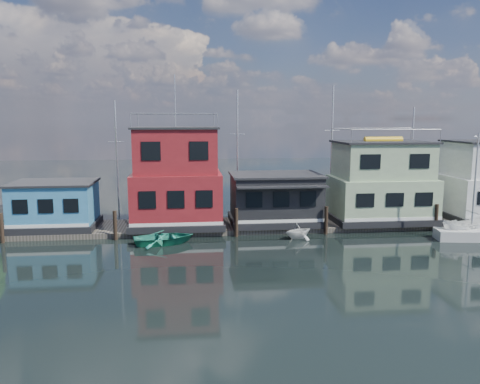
{
  "coord_description": "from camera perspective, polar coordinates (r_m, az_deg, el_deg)",
  "views": [
    {
      "loc": [
        -7.47,
        -25.29,
        8.88
      ],
      "look_at": [
        -3.41,
        12.0,
        3.0
      ],
      "focal_mm": 35.0,
      "sensor_mm": 36.0,
      "label": 1
    }
  ],
  "objects": [
    {
      "name": "pilings",
      "position": [
        36.07,
        5.36,
        -3.59
      ],
      "size": [
        42.28,
        0.28,
        2.2
      ],
      "color": "#2D2116",
      "rests_on": "ground"
    },
    {
      "name": "ground",
      "position": [
        27.82,
        9.85,
        -9.84
      ],
      "size": [
        160.0,
        160.0,
        0.0
      ],
      "primitive_type": "plane",
      "color": "black",
      "rests_on": "ground"
    },
    {
      "name": "day_sailer",
      "position": [
        38.67,
        26.32,
        -4.62
      ],
      "size": [
        5.19,
        2.46,
        7.87
      ],
      "rotation": [
        0.0,
        0.0,
        -0.17
      ],
      "color": "beige",
      "rests_on": "ground"
    },
    {
      "name": "motorboat",
      "position": [
        39.14,
        25.87,
        -3.96
      ],
      "size": [
        4.13,
        1.93,
        1.54
      ],
      "primitive_type": "imported",
      "rotation": [
        0.0,
        0.0,
        1.68
      ],
      "color": "white",
      "rests_on": "ground"
    },
    {
      "name": "dock",
      "position": [
        39.0,
        5.0,
        -3.98
      ],
      "size": [
        48.0,
        5.0,
        0.4
      ],
      "primitive_type": "cube",
      "color": "#595147",
      "rests_on": "ground"
    },
    {
      "name": "dinghy_white",
      "position": [
        35.32,
        7.11,
        -4.69
      ],
      "size": [
        2.98,
        2.83,
        1.23
      ],
      "primitive_type": "imported",
      "rotation": [
        0.0,
        0.0,
        2.02
      ],
      "color": "silver",
      "rests_on": "ground"
    },
    {
      "name": "houseboat_green",
      "position": [
        40.91,
        16.83,
        1.04
      ],
      "size": [
        8.4,
        5.9,
        7.03
      ],
      "color": "black",
      "rests_on": "dock"
    },
    {
      "name": "houseboat_dark",
      "position": [
        38.46,
        4.32,
        -0.79
      ],
      "size": [
        7.4,
        6.1,
        4.06
      ],
      "color": "black",
      "rests_on": "dock"
    },
    {
      "name": "dinghy_teal",
      "position": [
        34.08,
        -9.24,
        -5.54
      ],
      "size": [
        4.86,
        3.92,
        0.89
      ],
      "primitive_type": "imported",
      "rotation": [
        0.0,
        0.0,
        1.79
      ],
      "color": "#258970",
      "rests_on": "ground"
    },
    {
      "name": "houseboat_red",
      "position": [
        37.61,
        -7.73,
        1.53
      ],
      "size": [
        7.4,
        5.9,
        11.86
      ],
      "color": "black",
      "rests_on": "dock"
    },
    {
      "name": "houseboat_blue",
      "position": [
        39.32,
        -21.65,
        -1.5
      ],
      "size": [
        6.4,
        4.9,
        3.66
      ],
      "color": "black",
      "rests_on": "dock"
    },
    {
      "name": "background_masts",
      "position": [
        45.1,
        9.57,
        4.55
      ],
      "size": [
        36.4,
        0.16,
        12.0
      ],
      "color": "silver",
      "rests_on": "ground"
    }
  ]
}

